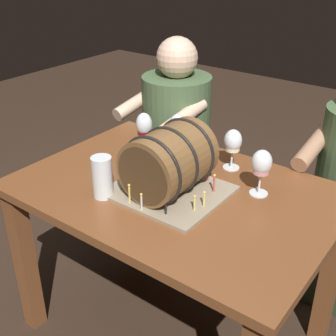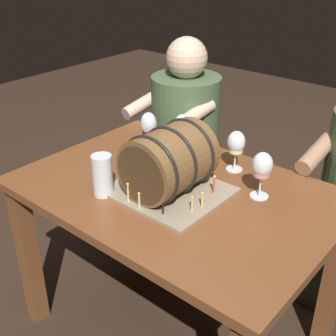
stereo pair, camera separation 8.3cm
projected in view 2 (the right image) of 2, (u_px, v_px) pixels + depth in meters
The scene contains 9 objects.
ground_plane at pixel (175, 328), 2.02m from camera, with size 8.00×8.00×0.00m, color #332319.
dining_table at pixel (176, 215), 1.74m from camera, with size 1.19×0.82×0.74m.
barrel_cake at pixel (168, 163), 1.60m from camera, with size 0.40×0.36×0.26m.
wine_glass_rose at pixel (262, 167), 1.57m from camera, with size 0.07×0.07×0.18m.
wine_glass_red at pixel (149, 126), 1.88m from camera, with size 0.07×0.07×0.19m.
wine_glass_amber at pixel (182, 129), 1.88m from camera, with size 0.07×0.07×0.19m.
wine_glass_white at pixel (236, 144), 1.76m from camera, with size 0.07×0.07×0.17m.
beer_pint at pixel (103, 177), 1.61m from camera, with size 0.07×0.07×0.16m.
person_seated_left at pixel (185, 145), 2.49m from camera, with size 0.44×0.52×1.14m.
Camera 2 is at (0.92, -1.13, 1.58)m, focal length 47.55 mm.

